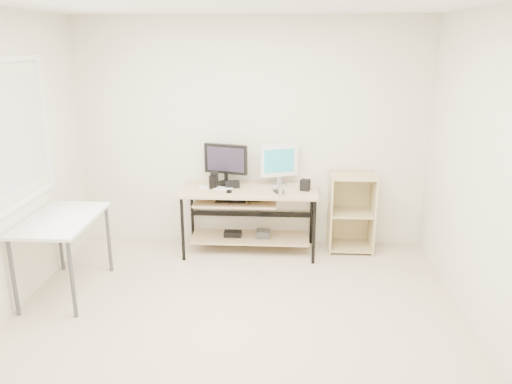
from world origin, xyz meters
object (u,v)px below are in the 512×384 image
at_px(shelf_unit, 351,211).
at_px(white_imac, 279,161).
at_px(desk, 247,207).
at_px(audio_controller, 213,182).
at_px(black_monitor, 226,161).
at_px(side_table, 62,226).

distance_m(shelf_unit, white_imac, 1.01).
height_order(desk, white_imac, white_imac).
bearing_deg(desk, white_imac, 27.50).
relative_size(desk, audio_controller, 9.97).
xyz_separation_m(shelf_unit, black_monitor, (-1.43, 0.01, 0.56)).
relative_size(side_table, shelf_unit, 1.11).
distance_m(side_table, shelf_unit, 3.09).
xyz_separation_m(shelf_unit, audio_controller, (-1.56, -0.19, 0.37)).
bearing_deg(desk, audio_controller, -175.16).
distance_m(white_imac, audio_controller, 0.79).
distance_m(shelf_unit, black_monitor, 1.54).
height_order(black_monitor, audio_controller, black_monitor).
bearing_deg(white_imac, shelf_unit, -22.13).
distance_m(black_monitor, audio_controller, 0.31).
bearing_deg(shelf_unit, desk, -172.23).
bearing_deg(side_table, black_monitor, 41.42).
height_order(side_table, shelf_unit, shelf_unit).
distance_m(shelf_unit, audio_controller, 1.61).
bearing_deg(shelf_unit, black_monitor, 179.47).
xyz_separation_m(desk, black_monitor, (-0.26, 0.17, 0.48)).
height_order(black_monitor, white_imac, white_imac).
distance_m(desk, shelf_unit, 1.19).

